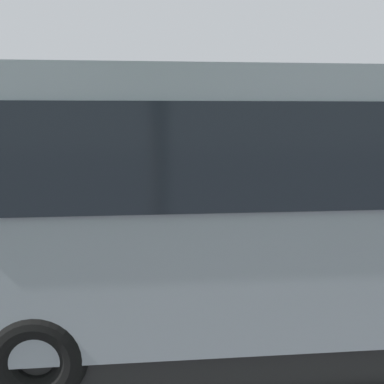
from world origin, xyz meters
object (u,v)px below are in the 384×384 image
spectator_left (322,212)px  stunt_motorcycle (94,180)px  spectator_right (200,209)px  traffic_cone (154,202)px  spectator_centre (263,211)px  parked_motorcycle_silver (156,259)px  spectator_far_right (140,217)px  tour_bus (326,209)px

spectator_left → stunt_motorcycle: 6.56m
spectator_right → traffic_cone: spectator_right is taller
spectator_centre → stunt_motorcycle: size_ratio=0.91×
spectator_centre → traffic_cone: (1.90, -4.97, -0.73)m
spectator_left → traffic_cone: spectator_left is taller
spectator_centre → stunt_motorcycle: stunt_motorcycle is taller
spectator_right → spectator_left: bearing=169.8°
parked_motorcycle_silver → stunt_motorcycle: size_ratio=1.07×
spectator_centre → traffic_cone: 5.37m
spectator_left → parked_motorcycle_silver: 3.15m
spectator_centre → spectator_far_right: (2.27, 0.16, -0.02)m
parked_motorcycle_silver → traffic_cone: parked_motorcycle_silver is taller
spectator_far_right → spectator_right: bearing=-168.3°
tour_bus → spectator_centre: bearing=-89.1°
stunt_motorcycle → traffic_cone: 1.91m
spectator_right → spectator_far_right: bearing=11.7°
stunt_motorcycle → traffic_cone: (-1.65, -0.59, -0.75)m
parked_motorcycle_silver → stunt_motorcycle: 5.62m
spectator_left → stunt_motorcycle: size_ratio=0.93×
parked_motorcycle_silver → traffic_cone: (-0.11, -5.96, -0.18)m
tour_bus → spectator_right: size_ratio=5.23×
stunt_motorcycle → tour_bus: bearing=116.5°
parked_motorcycle_silver → stunt_motorcycle: (1.54, -5.37, 0.58)m
spectator_left → spectator_far_right: size_ratio=1.04×
spectator_centre → spectator_far_right: size_ratio=1.02×
spectator_right → traffic_cone: size_ratio=2.85×
spectator_right → stunt_motorcycle: (2.39, -4.32, -0.02)m
spectator_left → spectator_centre: bearing=-17.6°
tour_bus → spectator_left: size_ratio=5.29×
parked_motorcycle_silver → spectator_centre: bearing=-153.8°
spectator_centre → spectator_far_right: bearing=4.1°
parked_motorcycle_silver → traffic_cone: 5.96m
spectator_centre → spectator_far_right: 2.28m
tour_bus → parked_motorcycle_silver: bearing=-41.7°
spectator_centre → spectator_right: bearing=-3.3°
spectator_left → stunt_motorcycle: stunt_motorcycle is taller
tour_bus → spectator_far_right: tour_bus is taller
parked_motorcycle_silver → traffic_cone: bearing=-91.0°
tour_bus → stunt_motorcycle: size_ratio=4.91×
spectator_left → spectator_right: (2.17, -0.39, 0.02)m
tour_bus → stunt_motorcycle: bearing=-63.5°
tour_bus → spectator_right: (1.20, -2.88, -0.57)m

